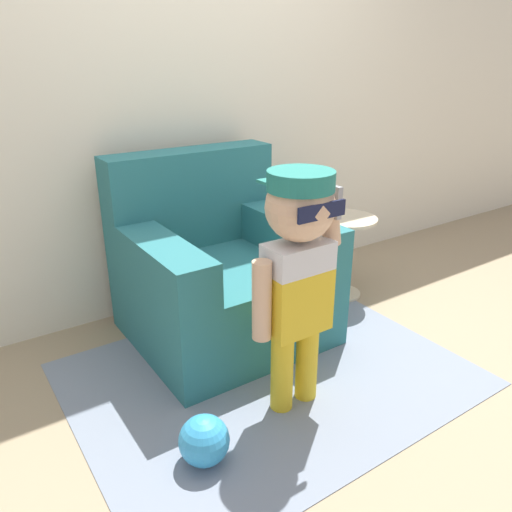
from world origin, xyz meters
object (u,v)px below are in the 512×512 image
armchair (219,273)px  toy_ball (204,440)px  side_table (344,249)px  person_child (298,258)px

armchair → toy_ball: armchair is taller
armchair → toy_ball: 1.02m
side_table → toy_ball: (-1.42, -0.76, -0.22)m
armchair → toy_ball: bearing=-123.8°
person_child → toy_ball: bearing=-169.8°
person_child → toy_ball: person_child is taller
person_child → side_table: 1.21m
toy_ball → side_table: bearing=28.3°
armchair → person_child: 0.82m
toy_ball → armchair: bearing=56.2°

